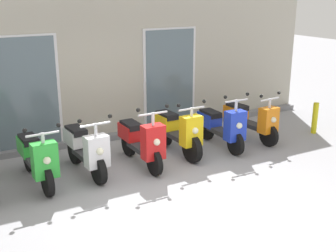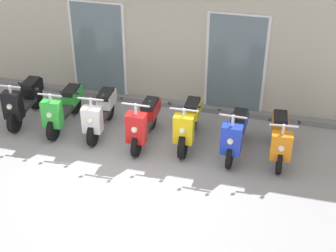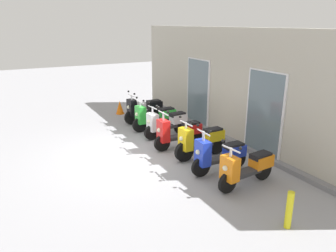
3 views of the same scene
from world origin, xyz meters
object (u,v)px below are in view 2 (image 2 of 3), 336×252
at_px(scooter_green, 63,107).
at_px(scooter_white, 100,112).
at_px(scooter_blue, 235,133).
at_px(scooter_orange, 280,136).
at_px(scooter_black, 24,100).
at_px(scooter_yellow, 188,123).
at_px(scooter_red, 144,121).

bearing_deg(scooter_green, scooter_white, -0.19).
bearing_deg(scooter_blue, scooter_white, 178.53).
relative_size(scooter_white, scooter_blue, 1.01).
xyz_separation_m(scooter_white, scooter_orange, (3.67, 0.04, -0.01)).
relative_size(scooter_black, scooter_yellow, 0.98).
distance_m(scooter_green, scooter_yellow, 2.71).
distance_m(scooter_black, scooter_red, 2.78).
relative_size(scooter_green, scooter_yellow, 1.04).
height_order(scooter_green, scooter_yellow, scooter_yellow).
height_order(scooter_black, scooter_red, scooter_red).
bearing_deg(scooter_orange, scooter_green, -179.50).
distance_m(scooter_black, scooter_yellow, 3.65).
xyz_separation_m(scooter_green, scooter_red, (1.84, -0.15, 0.02)).
bearing_deg(scooter_white, scooter_green, 179.81).
distance_m(scooter_green, scooter_white, 0.84).
bearing_deg(scooter_white, scooter_orange, 0.66).
bearing_deg(scooter_green, scooter_red, -4.71).
bearing_deg(scooter_white, scooter_red, -8.47).
bearing_deg(scooter_green, scooter_black, 178.93).
xyz_separation_m(scooter_black, scooter_orange, (5.45, 0.02, -0.03)).
bearing_deg(scooter_red, scooter_green, 175.29).
relative_size(scooter_yellow, scooter_orange, 1.01).
bearing_deg(scooter_yellow, scooter_blue, -6.54).
bearing_deg(scooter_yellow, scooter_green, -179.26).
bearing_deg(scooter_black, scooter_green, -1.07).
xyz_separation_m(scooter_black, scooter_blue, (4.61, -0.09, -0.02)).
relative_size(scooter_black, scooter_blue, 1.02).
height_order(scooter_red, scooter_yellow, scooter_red).
bearing_deg(scooter_orange, scooter_black, -179.77).
xyz_separation_m(scooter_black, scooter_red, (2.78, -0.17, -0.01)).
distance_m(scooter_black, scooter_orange, 5.45).
distance_m(scooter_blue, scooter_orange, 0.85).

